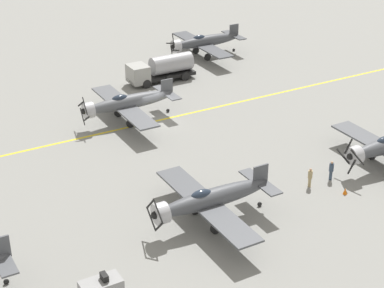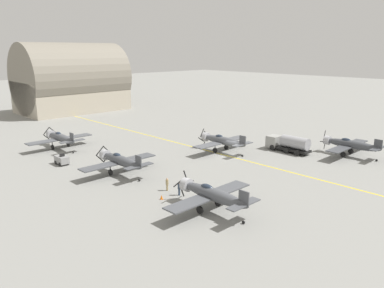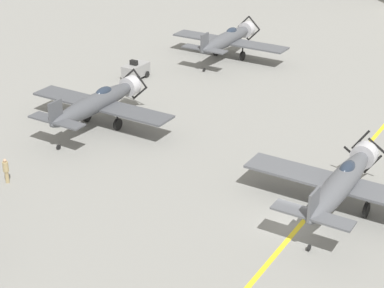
{
  "view_description": "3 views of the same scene",
  "coord_description": "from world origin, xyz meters",
  "px_view_note": "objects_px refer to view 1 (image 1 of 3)",
  "views": [
    {
      "loc": [
        -52.96,
        26.05,
        26.67
      ],
      "look_at": [
        -9.02,
        1.15,
        1.54
      ],
      "focal_mm": 60.0,
      "sensor_mm": 36.0,
      "label": 1
    },
    {
      "loc": [
        -47.12,
        -39.57,
        17.6
      ],
      "look_at": [
        -7.39,
        1.38,
        3.19
      ],
      "focal_mm": 35.0,
      "sensor_mm": 36.0,
      "label": 2
    },
    {
      "loc": [
        10.91,
        -29.33,
        19.96
      ],
      "look_at": [
        -7.99,
        1.45,
        2.63
      ],
      "focal_mm": 60.0,
      "sensor_mm": 36.0,
      "label": 3
    }
  ],
  "objects_px": {
    "airplane_near_right": "(204,42)",
    "ground_crew_inspecting": "(331,170)",
    "ground_crew_walking": "(310,177)",
    "traffic_cone": "(345,191)",
    "airplane_mid_center": "(127,103)",
    "tow_tractor": "(101,288)",
    "airplane_mid_left": "(210,199)",
    "fuel_tanker": "(161,69)"
  },
  "relations": [
    {
      "from": "ground_crew_walking",
      "to": "traffic_cone",
      "type": "bearing_deg",
      "value": -143.99
    },
    {
      "from": "ground_crew_walking",
      "to": "ground_crew_inspecting",
      "type": "height_order",
      "value": "ground_crew_inspecting"
    },
    {
      "from": "tow_tractor",
      "to": "ground_crew_inspecting",
      "type": "bearing_deg",
      "value": -78.42
    },
    {
      "from": "airplane_mid_center",
      "to": "ground_crew_walking",
      "type": "xyz_separation_m",
      "value": [
        -19.31,
        -7.62,
        -1.09
      ]
    },
    {
      "from": "airplane_mid_center",
      "to": "airplane_mid_left",
      "type": "xyz_separation_m",
      "value": [
        -19.8,
        2.27,
        -0.0
      ]
    },
    {
      "from": "fuel_tanker",
      "to": "ground_crew_inspecting",
      "type": "height_order",
      "value": "fuel_tanker"
    },
    {
      "from": "airplane_near_right",
      "to": "airplane_mid_left",
      "type": "bearing_deg",
      "value": 158.16
    },
    {
      "from": "airplane_mid_left",
      "to": "tow_tractor",
      "type": "distance_m",
      "value": 11.18
    },
    {
      "from": "traffic_cone",
      "to": "airplane_mid_center",
      "type": "bearing_deg",
      "value": 23.32
    },
    {
      "from": "ground_crew_walking",
      "to": "ground_crew_inspecting",
      "type": "bearing_deg",
      "value": -89.12
    },
    {
      "from": "airplane_near_right",
      "to": "tow_tractor",
      "type": "relative_size",
      "value": 4.62
    },
    {
      "from": "airplane_mid_center",
      "to": "traffic_cone",
      "type": "relative_size",
      "value": 21.82
    },
    {
      "from": "ground_crew_walking",
      "to": "ground_crew_inspecting",
      "type": "xyz_separation_m",
      "value": [
        0.03,
        -2.27,
        0.03
      ]
    },
    {
      "from": "airplane_near_right",
      "to": "ground_crew_walking",
      "type": "height_order",
      "value": "airplane_near_right"
    },
    {
      "from": "airplane_mid_center",
      "to": "airplane_mid_left",
      "type": "distance_m",
      "value": 19.93
    },
    {
      "from": "traffic_cone",
      "to": "fuel_tanker",
      "type": "bearing_deg",
      "value": 2.4
    },
    {
      "from": "tow_tractor",
      "to": "traffic_cone",
      "type": "xyz_separation_m",
      "value": [
        2.19,
        -21.95,
        -0.52
      ]
    },
    {
      "from": "airplane_mid_center",
      "to": "tow_tractor",
      "type": "relative_size",
      "value": 4.62
    },
    {
      "from": "airplane_mid_center",
      "to": "ground_crew_walking",
      "type": "relative_size",
      "value": 7.1
    },
    {
      "from": "traffic_cone",
      "to": "ground_crew_inspecting",
      "type": "bearing_deg",
      "value": -12.44
    },
    {
      "from": "airplane_near_right",
      "to": "traffic_cone",
      "type": "distance_m",
      "value": 36.04
    },
    {
      "from": "airplane_near_right",
      "to": "ground_crew_inspecting",
      "type": "bearing_deg",
      "value": 176.01
    },
    {
      "from": "airplane_mid_left",
      "to": "fuel_tanker",
      "type": "bearing_deg",
      "value": -5.34
    },
    {
      "from": "airplane_near_right",
      "to": "ground_crew_walking",
      "type": "distance_m",
      "value": 34.11
    },
    {
      "from": "airplane_mid_center",
      "to": "fuel_tanker",
      "type": "xyz_separation_m",
      "value": [
        8.41,
        -8.09,
        -0.5
      ]
    },
    {
      "from": "airplane_mid_center",
      "to": "traffic_cone",
      "type": "bearing_deg",
      "value": -145.53
    },
    {
      "from": "ground_crew_walking",
      "to": "tow_tractor",
      "type": "bearing_deg",
      "value": 102.75
    },
    {
      "from": "traffic_cone",
      "to": "airplane_mid_left",
      "type": "bearing_deg",
      "value": 80.77
    },
    {
      "from": "fuel_tanker",
      "to": "ground_crew_walking",
      "type": "relative_size",
      "value": 4.73
    },
    {
      "from": "ground_crew_inspecting",
      "to": "airplane_mid_center",
      "type": "bearing_deg",
      "value": 27.15
    },
    {
      "from": "fuel_tanker",
      "to": "ground_crew_walking",
      "type": "xyz_separation_m",
      "value": [
        -27.72,
        0.47,
        -0.59
      ]
    },
    {
      "from": "ground_crew_inspecting",
      "to": "traffic_cone",
      "type": "relative_size",
      "value": 3.17
    },
    {
      "from": "airplane_near_right",
      "to": "airplane_mid_center",
      "type": "height_order",
      "value": "airplane_near_right"
    },
    {
      "from": "airplane_near_right",
      "to": "airplane_mid_left",
      "type": "xyz_separation_m",
      "value": [
        -33.31,
        19.13,
        -0.0
      ]
    },
    {
      "from": "airplane_mid_center",
      "to": "fuel_tanker",
      "type": "relative_size",
      "value": 1.5
    },
    {
      "from": "ground_crew_inspecting",
      "to": "airplane_mid_left",
      "type": "bearing_deg",
      "value": 92.5
    },
    {
      "from": "airplane_mid_left",
      "to": "ground_crew_inspecting",
      "type": "bearing_deg",
      "value": -72.69
    },
    {
      "from": "airplane_near_right",
      "to": "fuel_tanker",
      "type": "height_order",
      "value": "airplane_near_right"
    },
    {
      "from": "ground_crew_inspecting",
      "to": "traffic_cone",
      "type": "distance_m",
      "value": 2.57
    },
    {
      "from": "tow_tractor",
      "to": "airplane_mid_left",
      "type": "bearing_deg",
      "value": -68.46
    },
    {
      "from": "ground_crew_inspecting",
      "to": "ground_crew_walking",
      "type": "bearing_deg",
      "value": 90.88
    },
    {
      "from": "airplane_mid_center",
      "to": "traffic_cone",
      "type": "xyz_separation_m",
      "value": [
        -21.69,
        -9.35,
        -1.74
      ]
    }
  ]
}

